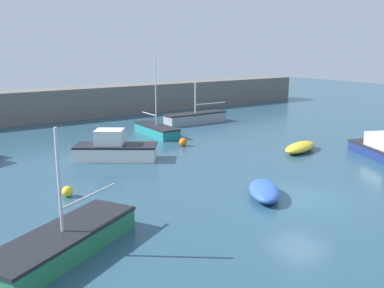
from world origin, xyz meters
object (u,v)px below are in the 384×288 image
Objects in this scene: rowboat_white_midwater at (264,191)px; sailboat_twin_hulled at (195,118)px; motorboat_with_cabin at (115,149)px; sailboat_short_mast at (63,242)px; rowboat_blue_near at (300,147)px; sailboat_tall_mast at (156,130)px; mooring_buoy_yellow at (67,191)px; mooring_buoy_orange at (183,142)px.

sailboat_twin_hulled reaches higher than rowboat_white_midwater.
motorboat_with_cabin is 12.31m from sailboat_short_mast.
rowboat_blue_near is at bearing 10.50° from motorboat_with_cabin.
mooring_buoy_yellow is (-10.46, -9.88, -0.16)m from sailboat_tall_mast.
mooring_buoy_orange is (5.47, 0.64, -0.38)m from motorboat_with_cabin.
sailboat_twin_hulled is at bearing 116.70° from sailboat_tall_mast.
mooring_buoy_orange is at bearing 42.18° from motorboat_with_cabin.
rowboat_blue_near reaches higher than mooring_buoy_orange.
sailboat_tall_mast reaches higher than sailboat_twin_hulled.
rowboat_white_midwater is at bearing -39.27° from motorboat_with_cabin.
motorboat_with_cabin is at bearing -41.17° from rowboat_blue_near.
motorboat_with_cabin is at bearing -151.81° from sailboat_short_mast.
mooring_buoy_yellow is (-7.41, 5.26, -0.08)m from rowboat_white_midwater.
mooring_buoy_orange is at bearing -156.89° from rowboat_white_midwater.
rowboat_white_midwater is at bearing 65.12° from sailboat_twin_hulled.
rowboat_blue_near is 0.61× the size of sailboat_tall_mast.
sailboat_short_mast is 9.39m from rowboat_white_midwater.
sailboat_tall_mast is 10.51× the size of mooring_buoy_orange.
sailboat_short_mast reaches higher than mooring_buoy_orange.
rowboat_blue_near is 0.58× the size of sailboat_twin_hulled.
sailboat_twin_hulled is (11.35, 7.54, -0.17)m from motorboat_with_cabin.
mooring_buoy_yellow is (1.98, 5.45, -0.18)m from sailboat_short_mast.
mooring_buoy_yellow is at bearing -151.22° from mooring_buoy_orange.
motorboat_with_cabin reaches higher than rowboat_white_midwater.
rowboat_blue_near is at bearing -46.33° from mooring_buoy_orange.
rowboat_blue_near is at bearing 158.85° from rowboat_white_midwater.
mooring_buoy_orange is at bearing 50.51° from sailboat_twin_hulled.
mooring_buoy_orange is (2.70, 10.82, -0.05)m from rowboat_white_midwater.
sailboat_twin_hulled is at bearing 37.90° from mooring_buoy_yellow.
rowboat_white_midwater is 5.67× the size of mooring_buoy_orange.
sailboat_short_mast reaches higher than motorboat_with_cabin.
rowboat_white_midwater reaches higher than rowboat_blue_near.
mooring_buoy_yellow is (-4.65, -4.92, -0.42)m from motorboat_with_cabin.
rowboat_blue_near is at bearing 167.39° from sailboat_short_mast.
motorboat_with_cabin is 10.56m from rowboat_white_midwater.
sailboat_tall_mast is 0.95× the size of sailboat_twin_hulled.
mooring_buoy_yellow is at bearing 38.88° from sailboat_twin_hulled.
sailboat_short_mast is at bearing -51.74° from rowboat_white_midwater.
mooring_buoy_orange is (-5.89, -6.90, -0.22)m from sailboat_twin_hulled.
sailboat_tall_mast reaches higher than rowboat_blue_near.
sailboat_tall_mast is at bearing 85.40° from mooring_buoy_orange.
sailboat_twin_hulled is at bearing 69.11° from motorboat_with_cabin.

